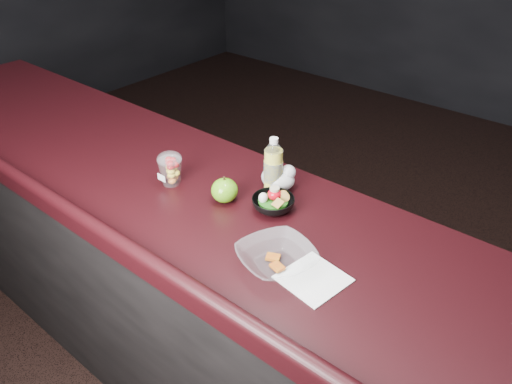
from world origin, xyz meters
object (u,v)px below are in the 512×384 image
(green_apple, at_px, (225,190))
(takeout_bowl, at_px, (276,258))
(lemonade_bottle, at_px, (273,169))
(snack_bowl, at_px, (273,203))
(fruit_cup, at_px, (170,168))

(green_apple, height_order, takeout_bowl, green_apple)
(lemonade_bottle, xyz_separation_m, snack_bowl, (0.07, -0.09, -0.06))
(lemonade_bottle, relative_size, takeout_bowl, 0.73)
(fruit_cup, distance_m, snack_bowl, 0.39)
(fruit_cup, relative_size, takeout_bowl, 0.45)
(fruit_cup, height_order, green_apple, fruit_cup)
(lemonade_bottle, distance_m, snack_bowl, 0.13)
(fruit_cup, relative_size, snack_bowl, 0.71)
(green_apple, bearing_deg, snack_bowl, 22.16)
(lemonade_bottle, bearing_deg, fruit_cup, -146.74)
(lemonade_bottle, relative_size, green_apple, 2.14)
(fruit_cup, distance_m, takeout_bowl, 0.56)
(green_apple, xyz_separation_m, takeout_bowl, (0.33, -0.15, -0.02))
(lemonade_bottle, bearing_deg, snack_bowl, -52.00)
(fruit_cup, height_order, takeout_bowl, fruit_cup)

